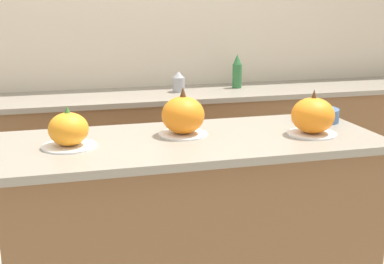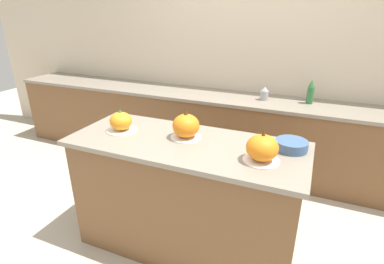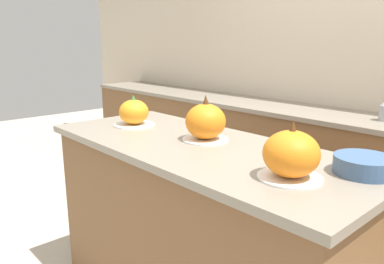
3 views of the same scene
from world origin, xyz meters
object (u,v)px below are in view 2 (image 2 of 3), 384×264
object	(u,v)px
pumpkin_cake_right	(262,148)
mixing_bowl	(291,145)
pumpkin_cake_left	(121,122)
pumpkin_cake_center	(186,126)
bottle_short	(264,94)
bottle_tall	(311,92)

from	to	relation	value
pumpkin_cake_right	mixing_bowl	bearing A→B (deg)	57.26
pumpkin_cake_left	pumpkin_cake_right	xyz separation A→B (m)	(1.09, -0.07, 0.01)
pumpkin_cake_center	bottle_short	size ratio (longest dim) A/B	1.54
bottle_short	pumpkin_cake_right	bearing A→B (deg)	-80.25
pumpkin_cake_right	pumpkin_cake_left	bearing A→B (deg)	176.12
bottle_tall	mixing_bowl	world-z (taller)	bottle_tall
bottle_tall	bottle_short	size ratio (longest dim) A/B	1.71
pumpkin_cake_center	bottle_short	distance (m)	1.41
pumpkin_cake_left	bottle_tall	bearing A→B (deg)	49.32
pumpkin_cake_left	bottle_short	size ratio (longest dim) A/B	1.58
pumpkin_cake_left	bottle_tall	xyz separation A→B (m)	(1.29, 1.50, 0.00)
bottle_short	pumpkin_cake_left	bearing A→B (deg)	-119.80
bottle_tall	bottle_short	world-z (taller)	bottle_tall
pumpkin_cake_center	pumpkin_cake_right	xyz separation A→B (m)	(0.58, -0.15, -0.00)
pumpkin_cake_center	mixing_bowl	world-z (taller)	pumpkin_cake_center
mixing_bowl	bottle_tall	bearing A→B (deg)	87.98
pumpkin_cake_left	bottle_tall	distance (m)	1.98
pumpkin_cake_left	bottle_short	distance (m)	1.67
pumpkin_cake_right	bottle_short	world-z (taller)	pumpkin_cake_right
bottle_tall	bottle_short	xyz separation A→B (m)	(-0.46, -0.05, -0.05)
mixing_bowl	pumpkin_cake_left	bearing A→B (deg)	-172.50
pumpkin_cake_center	bottle_tall	size ratio (longest dim) A/B	0.90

